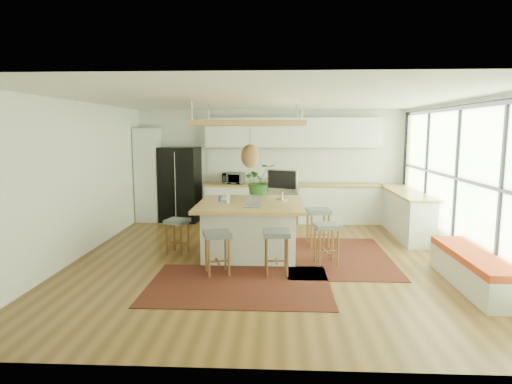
# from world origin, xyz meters

# --- Properties ---
(floor) EXTENTS (7.00, 7.00, 0.00)m
(floor) POSITION_xyz_m (0.00, 0.00, 0.00)
(floor) COLOR brown
(floor) RESTS_ON ground
(ceiling) EXTENTS (7.00, 7.00, 0.00)m
(ceiling) POSITION_xyz_m (0.00, 0.00, 2.70)
(ceiling) COLOR white
(ceiling) RESTS_ON ground
(wall_back) EXTENTS (6.50, 0.00, 6.50)m
(wall_back) POSITION_xyz_m (0.00, 3.50, 1.35)
(wall_back) COLOR silver
(wall_back) RESTS_ON ground
(wall_front) EXTENTS (6.50, 0.00, 6.50)m
(wall_front) POSITION_xyz_m (0.00, -3.50, 1.35)
(wall_front) COLOR silver
(wall_front) RESTS_ON ground
(wall_left) EXTENTS (0.00, 7.00, 7.00)m
(wall_left) POSITION_xyz_m (-3.25, 0.00, 1.35)
(wall_left) COLOR silver
(wall_left) RESTS_ON ground
(wall_right) EXTENTS (0.00, 7.00, 7.00)m
(wall_right) POSITION_xyz_m (3.25, 0.00, 1.35)
(wall_right) COLOR silver
(wall_right) RESTS_ON ground
(window_wall) EXTENTS (0.10, 6.20, 2.60)m
(window_wall) POSITION_xyz_m (3.22, 0.00, 1.40)
(window_wall) COLOR black
(window_wall) RESTS_ON wall_right
(pantry) EXTENTS (0.55, 0.60, 2.25)m
(pantry) POSITION_xyz_m (-2.95, 3.18, 1.12)
(pantry) COLOR silver
(pantry) RESTS_ON floor
(back_counter_base) EXTENTS (4.20, 0.60, 0.88)m
(back_counter_base) POSITION_xyz_m (0.55, 3.18, 0.44)
(back_counter_base) COLOR silver
(back_counter_base) RESTS_ON floor
(back_counter_top) EXTENTS (4.24, 0.64, 0.05)m
(back_counter_top) POSITION_xyz_m (0.55, 3.18, 0.90)
(back_counter_top) COLOR olive
(back_counter_top) RESTS_ON back_counter_base
(backsplash) EXTENTS (4.20, 0.02, 0.80)m
(backsplash) POSITION_xyz_m (0.55, 3.48, 1.35)
(backsplash) COLOR white
(backsplash) RESTS_ON wall_back
(upper_cabinets) EXTENTS (4.20, 0.34, 0.70)m
(upper_cabinets) POSITION_xyz_m (0.55, 3.32, 2.15)
(upper_cabinets) COLOR silver
(upper_cabinets) RESTS_ON wall_back
(range) EXTENTS (0.76, 0.62, 1.00)m
(range) POSITION_xyz_m (0.30, 3.18, 0.50)
(range) COLOR #A5A5AA
(range) RESTS_ON floor
(right_counter_base) EXTENTS (0.60, 2.50, 0.88)m
(right_counter_base) POSITION_xyz_m (2.93, 2.00, 0.44)
(right_counter_base) COLOR silver
(right_counter_base) RESTS_ON floor
(right_counter_top) EXTENTS (0.64, 2.54, 0.05)m
(right_counter_top) POSITION_xyz_m (2.93, 2.00, 0.90)
(right_counter_top) COLOR olive
(right_counter_top) RESTS_ON right_counter_base
(window_bench) EXTENTS (0.52, 2.00, 0.50)m
(window_bench) POSITION_xyz_m (2.95, -1.20, 0.25)
(window_bench) COLOR silver
(window_bench) RESTS_ON floor
(ceiling_panel) EXTENTS (1.86, 1.86, 0.80)m
(ceiling_panel) POSITION_xyz_m (-0.30, 0.40, 2.05)
(ceiling_panel) COLOR olive
(ceiling_panel) RESTS_ON ceiling
(rug_near) EXTENTS (2.60, 1.80, 0.01)m
(rug_near) POSITION_xyz_m (-0.36, -1.29, 0.01)
(rug_near) COLOR black
(rug_near) RESTS_ON floor
(rug_right) EXTENTS (1.80, 2.60, 0.01)m
(rug_right) POSITION_xyz_m (1.24, 0.22, 0.01)
(rug_right) COLOR black
(rug_right) RESTS_ON floor
(fridge) EXTENTS (0.96, 0.79, 1.80)m
(fridge) POSITION_xyz_m (-2.17, 3.16, 0.93)
(fridge) COLOR black
(fridge) RESTS_ON floor
(island) EXTENTS (1.85, 1.85, 0.93)m
(island) POSITION_xyz_m (-0.29, 0.36, 0.47)
(island) COLOR olive
(island) RESTS_ON floor
(stool_near_left) EXTENTS (0.49, 0.49, 0.67)m
(stool_near_left) POSITION_xyz_m (-0.73, -0.83, 0.35)
(stool_near_left) COLOR #4D5455
(stool_near_left) RESTS_ON floor
(stool_near_right) EXTENTS (0.43, 0.43, 0.68)m
(stool_near_right) POSITION_xyz_m (0.17, -0.77, 0.35)
(stool_near_right) COLOR #4D5455
(stool_near_right) RESTS_ON floor
(stool_right_front) EXTENTS (0.47, 0.47, 0.68)m
(stool_right_front) POSITION_xyz_m (0.99, -0.21, 0.35)
(stool_right_front) COLOR #4D5455
(stool_right_front) RESTS_ON floor
(stool_right_back) EXTENTS (0.49, 0.49, 0.73)m
(stool_right_back) POSITION_xyz_m (0.96, 0.91, 0.35)
(stool_right_back) COLOR #4D5455
(stool_right_back) RESTS_ON floor
(stool_left_side) EXTENTS (0.45, 0.45, 0.63)m
(stool_left_side) POSITION_xyz_m (-1.60, 0.30, 0.35)
(stool_left_side) COLOR #4D5455
(stool_left_side) RESTS_ON floor
(laptop) EXTENTS (0.35, 0.36, 0.21)m
(laptop) POSITION_xyz_m (-0.23, -0.11, 1.05)
(laptop) COLOR #A5A5AA
(laptop) RESTS_ON island
(monitor) EXTENTS (0.65, 0.46, 0.57)m
(monitor) POSITION_xyz_m (0.27, 0.72, 1.19)
(monitor) COLOR #A5A5AA
(monitor) RESTS_ON island
(microwave) EXTENTS (0.53, 0.36, 0.33)m
(microwave) POSITION_xyz_m (-0.87, 3.16, 1.09)
(microwave) COLOR #A5A5AA
(microwave) RESTS_ON back_counter_top
(island_plant) EXTENTS (0.85, 0.87, 0.51)m
(island_plant) POSITION_xyz_m (-0.17, 0.89, 1.18)
(island_plant) COLOR #1E4C19
(island_plant) RESTS_ON island
(island_bowl) EXTENTS (0.20, 0.20, 0.05)m
(island_bowl) POSITION_xyz_m (-0.82, 0.67, 0.95)
(island_bowl) COLOR white
(island_bowl) RESTS_ON island
(island_bottle_0) EXTENTS (0.07, 0.07, 0.19)m
(island_bottle_0) POSITION_xyz_m (-0.84, 0.46, 1.03)
(island_bottle_0) COLOR blue
(island_bottle_0) RESTS_ON island
(island_bottle_1) EXTENTS (0.07, 0.07, 0.19)m
(island_bottle_1) POSITION_xyz_m (-0.69, 0.21, 1.03)
(island_bottle_1) COLOR silver
(island_bottle_1) RESTS_ON island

